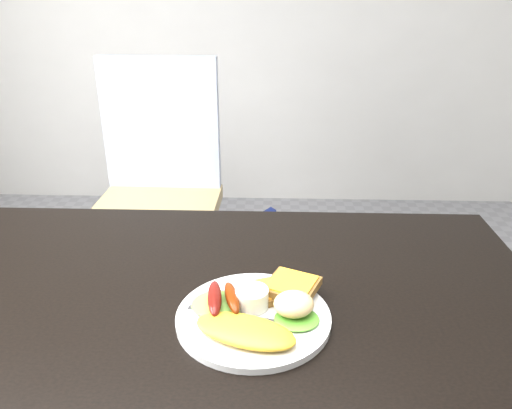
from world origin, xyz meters
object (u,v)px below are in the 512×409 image
object	(u,v)px
dining_table	(204,321)
plate	(253,317)
dining_chair	(155,212)
person	(302,162)

from	to	relation	value
dining_table	plate	world-z (taller)	plate
dining_chair	dining_table	bearing A→B (deg)	-70.49
person	plate	bearing A→B (deg)	83.14
dining_chair	plate	world-z (taller)	plate
dining_table	dining_chair	size ratio (longest dim) A/B	2.60
dining_table	dining_chair	xyz separation A→B (m)	(-0.34, 1.03, -0.28)
dining_chair	plate	distance (m)	1.17
dining_chair	person	xyz separation A→B (m)	(0.52, -0.45, 0.36)
dining_chair	person	world-z (taller)	person
dining_table	person	distance (m)	0.62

